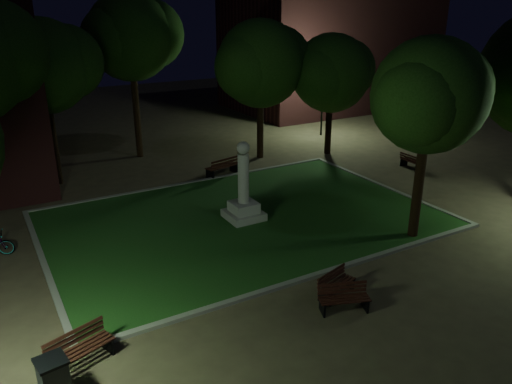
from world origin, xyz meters
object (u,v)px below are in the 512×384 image
bench_far_side (223,167)px  bench_right_side (412,162)px  bench_west_near (80,350)px  monument (244,198)px  trash_bin (54,380)px  bench_near_right (344,299)px  bench_near_left (336,284)px

bench_far_side → bench_right_side: bearing=143.6°
bench_far_side → bench_west_near: bearing=36.7°
monument → trash_bin: (-8.28, -6.55, -0.41)m
monument → bench_near_right: size_ratio=2.09×
bench_right_side → bench_far_side: bench_far_side is taller
monument → bench_west_near: (-7.56, -5.59, -0.54)m
bench_west_near → bench_right_side: bearing=1.7°
bench_near_left → bench_right_side: bench_right_side is taller
bench_near_right → bench_right_side: bench_near_right is taller
bench_west_near → bench_right_side: (18.49, 7.02, -0.04)m
bench_far_side → trash_bin: trash_bin is taller
bench_near_left → bench_right_side: 13.58m
monument → bench_near_right: monument is taller
bench_near_right → bench_far_side: bench_far_side is taller
bench_near_left → bench_near_right: (-0.30, -0.75, 0.02)m
bench_near_right → bench_west_near: bearing=-170.6°
bench_near_left → bench_near_right: 0.81m
bench_west_near → bench_right_side: bench_west_near is taller
bench_near_right → bench_right_side: 14.26m
monument → bench_near_right: bearing=-94.8°
trash_bin → monument: bearing=38.3°
bench_near_right → bench_west_near: (-6.98, 1.39, 0.04)m
bench_west_near → bench_far_side: (9.31, 11.00, 0.05)m
bench_near_left → trash_bin: 8.01m
bench_west_near → trash_bin: size_ratio=1.56×
bench_near_right → bench_far_side: bearing=100.0°
bench_near_left → bench_far_side: bearing=63.8°
monument → bench_near_left: (-0.28, -6.23, -0.60)m
bench_near_right → bench_right_side: (11.52, 8.42, -0.00)m
bench_right_side → bench_far_side: size_ratio=0.78×
bench_right_side → bench_near_left: bearing=125.7°
bench_right_side → bench_far_side: (-9.18, 3.97, 0.09)m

